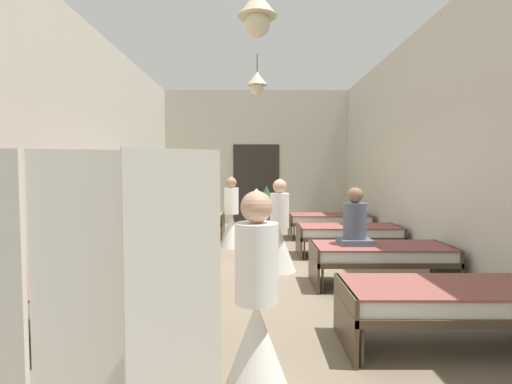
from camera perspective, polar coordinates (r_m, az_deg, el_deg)
name	(u,v)px	position (r m, az deg, el deg)	size (l,w,h in m)	color
ground_plane	(256,271)	(6.52, 0.00, -11.56)	(6.16, 11.75, 0.10)	#7A6B56
room_shell	(256,149)	(7.55, -0.01, 6.32)	(5.96, 11.35, 4.04)	beige
bed_left_row_0	(66,300)	(4.04, -26.13, -14.01)	(1.90, 0.84, 0.57)	#473828
bed_right_row_0	(447,300)	(4.04, 26.21, -13.98)	(1.90, 0.84, 0.57)	#473828
bed_left_row_1	(132,254)	(5.75, -17.70, -8.73)	(1.90, 0.84, 0.57)	#473828
bed_right_row_1	(380,254)	(5.75, 17.71, -8.71)	(1.90, 0.84, 0.57)	#473828
bed_left_row_2	(164,233)	(7.55, -13.32, -5.83)	(1.90, 0.84, 0.57)	#473828
bed_right_row_2	(348,233)	(7.55, 13.29, -5.82)	(1.90, 0.84, 0.57)	#473828
bed_left_row_3	(183,220)	(9.39, -10.66, -4.04)	(1.90, 0.84, 0.57)	#473828
bed_right_row_3	(329,220)	(9.40, 10.60, -4.03)	(1.90, 0.84, 0.57)	#473828
nurse_near_aisle	(256,326)	(2.85, -0.02, -19.08)	(0.52, 0.52, 1.49)	white
nurse_mid_aisle	(231,222)	(8.16, -3.71, -4.43)	(0.52, 0.52, 1.49)	white
nurse_far_aisle	(279,238)	(6.24, 3.39, -6.80)	(0.52, 0.52, 1.49)	white
patient_seated_primary	(354,223)	(5.64, 14.20, -4.46)	(0.44, 0.44, 0.80)	#515B70
potted_plant	(266,203)	(10.91, 1.46, -1.66)	(0.50, 0.50, 1.20)	brown
privacy_screen	(79,345)	(1.98, -24.50, -19.70)	(1.24, 0.24, 1.70)	silver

